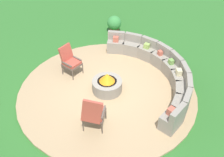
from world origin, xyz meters
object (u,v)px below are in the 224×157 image
Objects in this scene: lounge_chair_front_left at (70,60)px; potted_plant_1 at (114,24)px; fire_pit at (107,84)px; curved_stone_bench at (158,70)px; lounge_chair_front_right at (93,113)px.

lounge_chair_front_left is 3.46m from potted_plant_1.
potted_plant_1 reaches higher than fire_pit.
curved_stone_bench is at bearing -14.03° from potted_plant_1.
fire_pit is 1.28× the size of potted_plant_1.
curved_stone_bench reaches higher than potted_plant_1.
lounge_chair_front_right is at bearing -80.61° from curved_stone_bench.
fire_pit is 1.86m from curved_stone_bench.
lounge_chair_front_left reaches higher than curved_stone_bench.
potted_plant_1 is at bearing 93.16° from lounge_chair_front_right.
fire_pit is 0.92× the size of lounge_chair_front_left.
lounge_chair_front_left is at bearing -64.45° from potted_plant_1.
curved_stone_bench is at bearing 123.62° from lounge_chair_front_left.
lounge_chair_front_left is 2.69m from lounge_chair_front_right.
curved_stone_bench is 4.40× the size of lounge_chair_front_left.
lounge_chair_front_left reaches higher than potted_plant_1.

